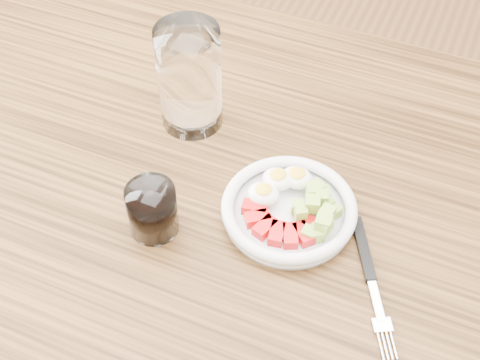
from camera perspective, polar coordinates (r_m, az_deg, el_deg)
name	(u,v)px	position (r m, az deg, el deg)	size (l,w,h in m)	color
dining_table	(243,241)	(1.04, 0.29, -5.27)	(1.50, 0.90, 0.77)	brown
bowl	(290,208)	(0.93, 4.27, -2.36)	(0.19, 0.19, 0.05)	white
fork	(368,267)	(0.90, 10.84, -7.27)	(0.11, 0.19, 0.01)	black
water_glass	(190,78)	(1.02, -4.32, 8.66)	(0.10, 0.10, 0.17)	white
coffee_glass	(152,210)	(0.91, -7.49, -2.56)	(0.07, 0.07, 0.08)	white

